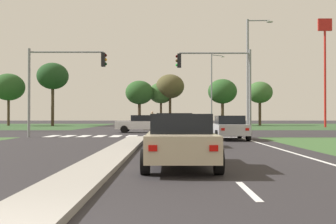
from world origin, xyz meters
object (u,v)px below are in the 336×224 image
(fastfood_pole_sign, at_px, (327,50))
(treeline_sixth, at_px, (224,92))
(car_black_near, at_px, (176,129))
(pedestrian_at_median, at_px, (154,118))
(car_white_third, at_px, (144,124))
(street_lamp_second, at_px, (252,70))
(car_silver_second, at_px, (231,127))
(traffic_signal_near_right, at_px, (225,76))
(traffic_signal_near_left, at_px, (59,76))
(treeline_near, at_px, (11,87))
(treeline_fifth, at_px, (172,87))
(treeline_second, at_px, (55,76))
(car_beige_fifth, at_px, (182,140))
(treeline_third, at_px, (141,93))
(treeline_seventh, at_px, (262,93))
(street_lamp_third, at_px, (215,86))
(car_grey_fourth, at_px, (143,120))
(treeline_fourth, at_px, (163,93))

(fastfood_pole_sign, distance_m, treeline_sixth, 16.36)
(car_black_near, xyz_separation_m, pedestrian_at_median, (-2.03, 24.50, 0.47))
(car_white_third, relative_size, street_lamp_second, 0.49)
(car_silver_second, xyz_separation_m, street_lamp_second, (2.84, 7.47, 4.41))
(car_black_near, distance_m, traffic_signal_near_right, 9.56)
(traffic_signal_near_left, distance_m, street_lamp_second, 15.05)
(treeline_near, bearing_deg, treeline_fifth, 8.42)
(street_lamp_second, distance_m, treeline_second, 37.39)
(car_beige_fifth, height_order, treeline_third, treeline_third)
(car_black_near, bearing_deg, traffic_signal_near_right, 66.86)
(car_beige_fifth, relative_size, treeline_third, 0.63)
(treeline_seventh, bearing_deg, car_silver_second, -105.83)
(treeline_near, bearing_deg, car_white_third, -48.93)
(treeline_third, bearing_deg, traffic_signal_near_left, -94.95)
(car_silver_second, xyz_separation_m, street_lamp_third, (2.83, 34.09, 5.12))
(car_beige_fifth, height_order, street_lamp_third, street_lamp_third)
(car_grey_fourth, bearing_deg, car_black_near, 95.97)
(street_lamp_third, xyz_separation_m, treeline_third, (-11.15, 4.35, -0.69))
(street_lamp_third, height_order, treeline_near, street_lamp_third)
(street_lamp_second, bearing_deg, street_lamp_third, 90.02)
(car_grey_fourth, height_order, car_beige_fifth, car_grey_fourth)
(car_black_near, distance_m, treeline_sixth, 43.70)
(car_grey_fourth, xyz_separation_m, treeline_near, (-19.86, -3.37, 5.05))
(treeline_third, height_order, treeline_seventh, treeline_third)
(street_lamp_third, bearing_deg, fastfood_pole_sign, -26.09)
(car_beige_fifth, bearing_deg, treeline_second, 110.06)
(treeline_fifth, bearing_deg, treeline_fourth, 152.18)
(treeline_third, bearing_deg, treeline_near, -171.71)
(car_black_near, distance_m, treeline_seventh, 45.14)
(treeline_near, relative_size, treeline_sixth, 1.09)
(car_grey_fourth, relative_size, traffic_signal_near_right, 0.72)
(car_silver_second, height_order, traffic_signal_near_right, traffic_signal_near_right)
(treeline_fourth, bearing_deg, street_lamp_second, -76.57)
(car_grey_fourth, height_order, treeline_third, treeline_third)
(car_black_near, height_order, treeline_second, treeline_second)
(car_black_near, distance_m, car_white_third, 16.10)
(car_beige_fifth, bearing_deg, pedestrian_at_median, 93.68)
(treeline_fifth, bearing_deg, street_lamp_second, -78.81)
(car_black_near, distance_m, fastfood_pole_sign, 39.63)
(fastfood_pole_sign, relative_size, treeline_fifth, 1.74)
(traffic_signal_near_left, bearing_deg, treeline_seventh, 57.48)
(car_beige_fifth, relative_size, pedestrian_at_median, 2.43)
(car_grey_fourth, bearing_deg, treeline_sixth, 172.24)
(treeline_near, bearing_deg, treeline_third, 8.29)
(car_beige_fifth, height_order, treeline_sixth, treeline_sixth)
(car_black_near, relative_size, traffic_signal_near_right, 0.69)
(traffic_signal_near_left, bearing_deg, car_grey_fourth, 84.80)
(street_lamp_second, bearing_deg, traffic_signal_near_left, -161.60)
(pedestrian_at_median, bearing_deg, fastfood_pole_sign, -39.18)
(treeline_fifth, bearing_deg, traffic_signal_near_left, -102.34)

